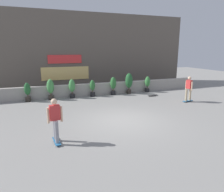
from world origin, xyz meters
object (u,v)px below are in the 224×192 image
object	(u,v)px
potted_plant_4	(113,85)
skateboard_aside	(153,95)
potted_plant_5	(129,82)
potted_plant_2	(72,88)
potted_plant_3	(92,88)
skateboard_near_camera	(54,108)
potted_plant_1	(50,88)
potted_plant_6	(147,84)
potted_plant_0	(27,91)
skater_by_wall_left	(55,119)
skater_by_wall_right	(189,88)

from	to	relation	value
potted_plant_4	skateboard_aside	distance (m)	3.07
potted_plant_4	potted_plant_5	world-z (taller)	potted_plant_5
potted_plant_2	potted_plant_3	size ratio (longest dim) A/B	1.11
skateboard_near_camera	potted_plant_3	bearing A→B (deg)	38.64
potted_plant_1	potted_plant_6	bearing A→B (deg)	0.00
potted_plant_2	skateboard_aside	bearing A→B (deg)	-14.47
potted_plant_0	potted_plant_4	distance (m)	6.05
potted_plant_1	potted_plant_3	bearing A→B (deg)	0.00
potted_plant_2	potted_plant_4	size ratio (longest dim) A/B	0.99
potted_plant_3	skateboard_near_camera	distance (m)	3.85
potted_plant_6	skateboard_aside	size ratio (longest dim) A/B	1.58
potted_plant_6	potted_plant_2	bearing A→B (deg)	180.00
potted_plant_0	skateboard_near_camera	xyz separation A→B (m)	(1.45, -2.38, -0.64)
potted_plant_1	skater_by_wall_left	size ratio (longest dim) A/B	0.84
potted_plant_1	potted_plant_2	distance (m)	1.46
potted_plant_3	skateboard_aside	distance (m)	4.51
potted_plant_0	potted_plant_4	bearing A→B (deg)	0.00
potted_plant_3	skateboard_near_camera	world-z (taller)	potted_plant_3
potted_plant_1	potted_plant_5	size ratio (longest dim) A/B	0.89
potted_plant_3	skateboard_aside	bearing A→B (deg)	-19.25
potted_plant_1	potted_plant_5	xyz separation A→B (m)	(5.89, 0.00, 0.12)
potted_plant_2	potted_plant_1	bearing A→B (deg)	-180.00
potted_plant_4	potted_plant_1	bearing A→B (deg)	180.00
potted_plant_1	potted_plant_4	size ratio (longest dim) A/B	1.05
skater_by_wall_right	skateboard_near_camera	xyz separation A→B (m)	(-8.50, 1.33, -0.88)
potted_plant_2	potted_plant_4	distance (m)	3.12
potted_plant_5	skater_by_wall_left	xyz separation A→B (m)	(-6.16, -6.97, -0.00)
potted_plant_0	potted_plant_4	xyz separation A→B (m)	(6.05, 0.00, 0.07)
potted_plant_1	potted_plant_4	xyz separation A→B (m)	(4.58, -0.00, -0.05)
potted_plant_4	potted_plant_3	bearing A→B (deg)	180.00
potted_plant_5	skater_by_wall_left	bearing A→B (deg)	-131.46
potted_plant_4	potted_plant_6	xyz separation A→B (m)	(2.96, 0.00, -0.07)
skater_by_wall_right	skateboard_aside	world-z (taller)	skater_by_wall_right
skater_by_wall_left	skateboard_aside	size ratio (longest dim) A/B	2.09
potted_plant_0	potted_plant_2	size ratio (longest dim) A/B	0.94
potted_plant_2	skateboard_aside	world-z (taller)	potted_plant_2
potted_plant_0	skateboard_near_camera	distance (m)	2.86
potted_plant_0	skater_by_wall_right	bearing A→B (deg)	-20.45
potted_plant_0	skateboard_aside	size ratio (longest dim) A/B	1.56
potted_plant_0	skater_by_wall_right	size ratio (longest dim) A/B	0.75
potted_plant_2	skateboard_near_camera	size ratio (longest dim) A/B	1.74
potted_plant_0	potted_plant_2	xyz separation A→B (m)	(2.93, 0.00, 0.06)
potted_plant_2	potted_plant_6	bearing A→B (deg)	0.00
potted_plant_3	potted_plant_4	bearing A→B (deg)	-0.00
potted_plant_0	potted_plant_1	xyz separation A→B (m)	(1.47, 0.00, 0.13)
potted_plant_2	potted_plant_6	world-z (taller)	potted_plant_2
potted_plant_5	skateboard_aside	world-z (taller)	potted_plant_5
potted_plant_4	skater_by_wall_right	size ratio (longest dim) A/B	0.80
potted_plant_2	skater_by_wall_right	size ratio (longest dim) A/B	0.80
potted_plant_6	skateboard_aside	bearing A→B (deg)	-103.55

